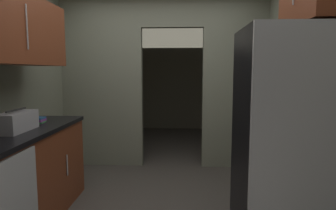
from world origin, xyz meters
The scene contains 7 objects.
kitchen_partition centered at (-0.04, 1.58, 1.39)m, with size 3.04×0.12×2.62m.
adjoining_room_shell centered at (0.00, 3.56, 1.31)m, with size 3.04×3.01×2.62m.
refrigerator centered at (1.10, -0.47, 0.89)m, with size 0.70×0.76×1.78m.
lower_cabinet_run centered at (-1.20, -0.34, 0.46)m, with size 0.64×1.85×0.91m.
upper_cabinet_counterside centered at (-1.20, -0.34, 1.82)m, with size 0.36×1.66×0.63m.
boombox centered at (-1.18, -0.31, 1.00)m, with size 0.19×0.43×0.20m.
book_stack centered at (-1.21, 0.12, 0.94)m, with size 0.14×0.15×0.06m.
Camera 1 is at (0.29, -2.78, 1.44)m, focal length 31.05 mm.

